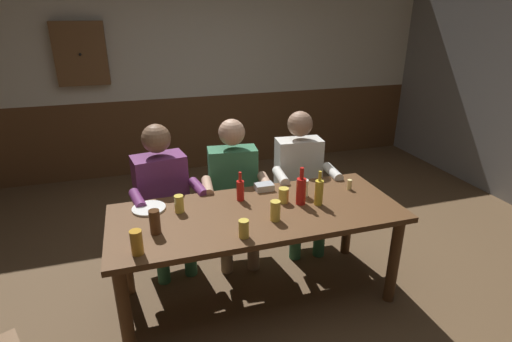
{
  "coord_description": "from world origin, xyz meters",
  "views": [
    {
      "loc": [
        -0.73,
        -2.45,
        2.02
      ],
      "look_at": [
        0.0,
        -0.09,
        1.01
      ],
      "focal_mm": 27.79,
      "sensor_mm": 36.0,
      "label": 1
    }
  ],
  "objects_px": {
    "table_candle": "(350,185)",
    "condiment_caddy": "(264,187)",
    "dining_table": "(258,223)",
    "pint_glass_1": "(275,211)",
    "bottle_1": "(301,190)",
    "pint_glass_4": "(155,222)",
    "pint_glass_6": "(244,229)",
    "bottle_0": "(240,190)",
    "bottle_2": "(319,192)",
    "person_0": "(163,190)",
    "wall_dart_cabinet": "(81,54)",
    "person_1": "(234,184)",
    "pint_glass_3": "(304,188)",
    "pint_glass_0": "(137,242)",
    "pint_glass_2": "(284,195)",
    "person_2": "(300,174)",
    "plate_0": "(149,208)",
    "pint_glass_5": "(179,204)"
  },
  "relations": [
    {
      "from": "pint_glass_5",
      "to": "bottle_1",
      "type": "bearing_deg",
      "value": -8.76
    },
    {
      "from": "condiment_caddy",
      "to": "bottle_0",
      "type": "distance_m",
      "value": 0.26
    },
    {
      "from": "table_candle",
      "to": "condiment_caddy",
      "type": "relative_size",
      "value": 0.57
    },
    {
      "from": "condiment_caddy",
      "to": "bottle_1",
      "type": "xyz_separation_m",
      "value": [
        0.17,
        -0.3,
        0.08
      ]
    },
    {
      "from": "person_0",
      "to": "pint_glass_0",
      "type": "bearing_deg",
      "value": 67.37
    },
    {
      "from": "bottle_2",
      "to": "dining_table",
      "type": "bearing_deg",
      "value": 175.9
    },
    {
      "from": "pint_glass_1",
      "to": "pint_glass_3",
      "type": "bearing_deg",
      "value": 40.67
    },
    {
      "from": "person_2",
      "to": "pint_glass_1",
      "type": "distance_m",
      "value": 0.96
    },
    {
      "from": "bottle_2",
      "to": "pint_glass_2",
      "type": "bearing_deg",
      "value": 154.77
    },
    {
      "from": "bottle_2",
      "to": "person_1",
      "type": "bearing_deg",
      "value": 124.26
    },
    {
      "from": "dining_table",
      "to": "pint_glass_1",
      "type": "relative_size",
      "value": 14.5
    },
    {
      "from": "pint_glass_0",
      "to": "pint_glass_4",
      "type": "distance_m",
      "value": 0.23
    },
    {
      "from": "person_1",
      "to": "bottle_0",
      "type": "relative_size",
      "value": 5.45
    },
    {
      "from": "condiment_caddy",
      "to": "person_1",
      "type": "bearing_deg",
      "value": 117.11
    },
    {
      "from": "bottle_2",
      "to": "pint_glass_6",
      "type": "height_order",
      "value": "bottle_2"
    },
    {
      "from": "pint_glass_1",
      "to": "pint_glass_5",
      "type": "xyz_separation_m",
      "value": [
        -0.59,
        0.3,
        -0.01
      ]
    },
    {
      "from": "person_2",
      "to": "pint_glass_1",
      "type": "height_order",
      "value": "person_2"
    },
    {
      "from": "person_2",
      "to": "dining_table",
      "type": "bearing_deg",
      "value": 52.5
    },
    {
      "from": "bottle_1",
      "to": "person_0",
      "type": "bearing_deg",
      "value": 145.53
    },
    {
      "from": "table_candle",
      "to": "bottle_1",
      "type": "xyz_separation_m",
      "value": [
        -0.46,
        -0.11,
        0.07
      ]
    },
    {
      "from": "pint_glass_1",
      "to": "pint_glass_4",
      "type": "relative_size",
      "value": 0.87
    },
    {
      "from": "person_1",
      "to": "pint_glass_5",
      "type": "distance_m",
      "value": 0.71
    },
    {
      "from": "person_0",
      "to": "table_candle",
      "type": "bearing_deg",
      "value": 149.51
    },
    {
      "from": "pint_glass_6",
      "to": "bottle_0",
      "type": "bearing_deg",
      "value": 77.16
    },
    {
      "from": "pint_glass_4",
      "to": "bottle_2",
      "type": "bearing_deg",
      "value": 2.97
    },
    {
      "from": "person_0",
      "to": "pint_glass_2",
      "type": "relative_size",
      "value": 10.95
    },
    {
      "from": "bottle_1",
      "to": "pint_glass_4",
      "type": "xyz_separation_m",
      "value": [
        -1.02,
        -0.11,
        -0.03
      ]
    },
    {
      "from": "pint_glass_4",
      "to": "pint_glass_6",
      "type": "distance_m",
      "value": 0.55
    },
    {
      "from": "dining_table",
      "to": "person_0",
      "type": "bearing_deg",
      "value": 132.42
    },
    {
      "from": "table_candle",
      "to": "bottle_0",
      "type": "bearing_deg",
      "value": 174.89
    },
    {
      "from": "table_candle",
      "to": "pint_glass_2",
      "type": "bearing_deg",
      "value": -174.82
    },
    {
      "from": "table_candle",
      "to": "wall_dart_cabinet",
      "type": "xyz_separation_m",
      "value": [
        -2.03,
        2.58,
        0.79
      ]
    },
    {
      "from": "person_2",
      "to": "plate_0",
      "type": "height_order",
      "value": "person_2"
    },
    {
      "from": "bottle_2",
      "to": "pint_glass_0",
      "type": "bearing_deg",
      "value": -168.34
    },
    {
      "from": "pint_glass_0",
      "to": "pint_glass_3",
      "type": "xyz_separation_m",
      "value": [
        1.2,
        0.41,
        -0.01
      ]
    },
    {
      "from": "bottle_2",
      "to": "pint_glass_4",
      "type": "height_order",
      "value": "bottle_2"
    },
    {
      "from": "bottle_2",
      "to": "pint_glass_1",
      "type": "relative_size",
      "value": 1.85
    },
    {
      "from": "bottle_0",
      "to": "pint_glass_6",
      "type": "height_order",
      "value": "bottle_0"
    },
    {
      "from": "person_0",
      "to": "bottle_1",
      "type": "distance_m",
      "value": 1.13
    },
    {
      "from": "pint_glass_3",
      "to": "pint_glass_6",
      "type": "bearing_deg",
      "value": -144.05
    },
    {
      "from": "plate_0",
      "to": "pint_glass_5",
      "type": "relative_size",
      "value": 1.88
    },
    {
      "from": "pint_glass_6",
      "to": "person_0",
      "type": "bearing_deg",
      "value": 113.47
    },
    {
      "from": "pint_glass_2",
      "to": "pint_glass_5",
      "type": "height_order",
      "value": "pint_glass_5"
    },
    {
      "from": "person_0",
      "to": "pint_glass_6",
      "type": "relative_size",
      "value": 10.48
    },
    {
      "from": "wall_dart_cabinet",
      "to": "person_1",
      "type": "bearing_deg",
      "value": -59.14
    },
    {
      "from": "bottle_0",
      "to": "pint_glass_2",
      "type": "bearing_deg",
      "value": -23.88
    },
    {
      "from": "pint_glass_0",
      "to": "pint_glass_1",
      "type": "height_order",
      "value": "pint_glass_0"
    },
    {
      "from": "bottle_0",
      "to": "pint_glass_0",
      "type": "relative_size",
      "value": 1.47
    },
    {
      "from": "plate_0",
      "to": "person_0",
      "type": "bearing_deg",
      "value": 72.5
    },
    {
      "from": "pint_glass_0",
      "to": "pint_glass_4",
      "type": "relative_size",
      "value": 0.94
    }
  ]
}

